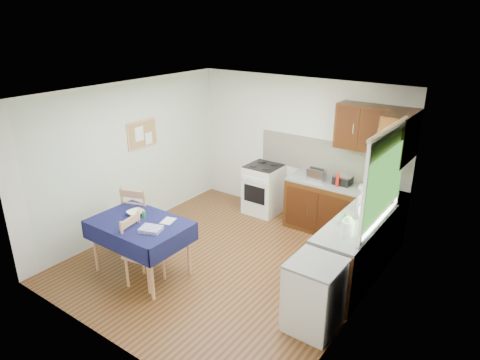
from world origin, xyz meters
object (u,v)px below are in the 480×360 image
Objects in this scene: chair_near at (141,249)px; kettle at (348,227)px; dining_table at (140,229)px; toaster at (317,175)px; dish_rack at (364,214)px; chair_far at (140,215)px; sandwich_press at (343,179)px.

kettle is at bearing -72.68° from chair_near.
dining_table is 4.68× the size of toaster.
toaster is at bearing -34.21° from chair_near.
dish_rack is 0.69m from kettle.
sandwich_press reaches higher than chair_far.
chair_far is 3.80× the size of kettle.
dining_table is 3.34× the size of dish_rack.
toaster reaches higher than dining_table.
kettle reaches higher than toaster.
sandwich_press is at bearing 137.58° from dish_rack.
dish_rack is at bearing -15.32° from toaster.
chair_far is (-0.56, 0.49, -0.15)m from dining_table.
kettle is (2.35, 1.28, 0.50)m from chair_near.
chair_far is 1.07× the size of chair_near.
dining_table is 1.36× the size of chair_near.
sandwich_press is at bearing 33.19° from toaster.
chair_far is 2.63× the size of dish_rack.
toaster is at bearing 64.24° from dining_table.
dining_table is 2.98m from toaster.
sandwich_press is (1.61, 2.89, 0.46)m from chair_near.
dining_table is at bearing -133.68° from dish_rack.
dish_rack is (0.70, -0.92, -0.06)m from sandwich_press.
kettle reaches higher than chair_near.
toaster reaches higher than dish_rack.
sandwich_press is (0.42, 0.09, -0.02)m from toaster.
dining_table is 0.76m from chair_far.
chair_far is at bearing 37.33° from chair_near.
dining_table is 3.27m from sandwich_press.
chair_near reaches higher than dining_table.
chair_near is 2.72m from kettle.
chair_near is (0.18, -0.16, -0.19)m from dining_table.
sandwich_press is 1.77m from kettle.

